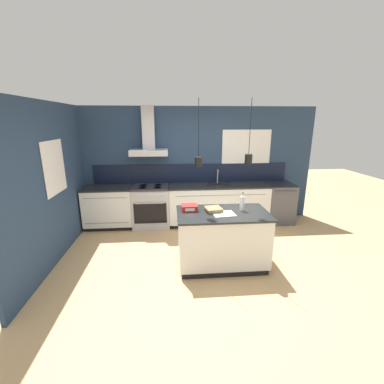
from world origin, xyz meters
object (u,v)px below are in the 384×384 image
oven_range (151,206)px  dishwasher (278,203)px  book_stack (213,209)px  red_supply_box (189,208)px  bottle_on_island (242,203)px

oven_range → dishwasher: same height
book_stack → oven_range: bearing=123.2°
book_stack → red_supply_box: 0.38m
dishwasher → book_stack: 2.54m
bottle_on_island → dishwasher: bearing=51.3°
dishwasher → red_supply_box: (-2.19, -1.61, 0.50)m
bottle_on_island → book_stack: bearing=179.9°
bottle_on_island → book_stack: (-0.46, 0.00, -0.09)m
book_stack → red_supply_box: (-0.37, 0.09, 0.01)m
bottle_on_island → red_supply_box: 0.84m
book_stack → red_supply_box: size_ratio=1.16×
dishwasher → oven_range: bearing=-179.9°
oven_range → bottle_on_island: (1.57, -1.70, 0.58)m
bottle_on_island → oven_range: bearing=132.7°
bottle_on_island → red_supply_box: (-0.83, 0.09, -0.08)m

